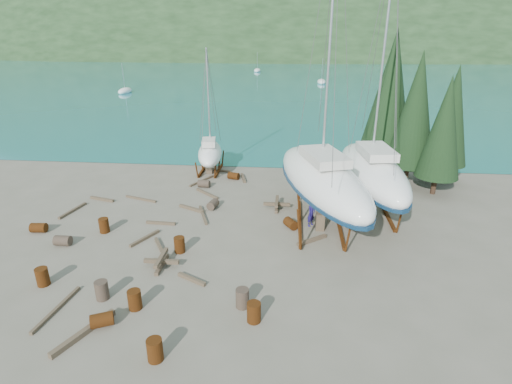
# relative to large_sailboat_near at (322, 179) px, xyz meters

# --- Properties ---
(ground) EXTENTS (600.00, 600.00, 0.00)m
(ground) POSITION_rel_large_sailboat_near_xyz_m (-5.34, -4.05, -2.97)
(ground) COLOR #625D4D
(ground) RESTS_ON ground
(bay_water) EXTENTS (700.00, 700.00, 0.00)m
(bay_water) POSITION_rel_large_sailboat_near_xyz_m (-5.34, 310.95, -2.97)
(bay_water) COLOR #1B728A
(bay_water) RESTS_ON ground
(far_hill) EXTENTS (800.00, 360.00, 110.00)m
(far_hill) POSITION_rel_large_sailboat_near_xyz_m (-5.34, 315.95, -2.97)
(far_hill) COLOR black
(far_hill) RESTS_ON ground
(far_house_left) EXTENTS (6.60, 5.60, 5.60)m
(far_house_left) POSITION_rel_large_sailboat_near_xyz_m (-65.34, 185.95, -0.05)
(far_house_left) COLOR beige
(far_house_left) RESTS_ON ground
(far_house_center) EXTENTS (6.60, 5.60, 5.60)m
(far_house_center) POSITION_rel_large_sailboat_near_xyz_m (-25.34, 185.95, -0.05)
(far_house_center) COLOR beige
(far_house_center) RESTS_ON ground
(far_house_right) EXTENTS (6.60, 5.60, 5.60)m
(far_house_right) POSITION_rel_large_sailboat_near_xyz_m (24.66, 185.95, -0.05)
(far_house_right) COLOR beige
(far_house_right) RESTS_ON ground
(cypress_near_right) EXTENTS (3.60, 3.60, 10.00)m
(cypress_near_right) POSITION_rel_large_sailboat_near_xyz_m (7.16, 7.95, 2.82)
(cypress_near_right) COLOR black
(cypress_near_right) RESTS_ON ground
(cypress_mid_right) EXTENTS (3.06, 3.06, 8.50)m
(cypress_mid_right) POSITION_rel_large_sailboat_near_xyz_m (8.66, 5.95, 1.95)
(cypress_mid_right) COLOR black
(cypress_mid_right) RESTS_ON ground
(cypress_back_left) EXTENTS (4.14, 4.14, 11.50)m
(cypress_back_left) POSITION_rel_large_sailboat_near_xyz_m (5.66, 9.95, 3.69)
(cypress_back_left) COLOR black
(cypress_back_left) RESTS_ON ground
(cypress_far_right) EXTENTS (3.24, 3.24, 9.00)m
(cypress_far_right) POSITION_rel_large_sailboat_near_xyz_m (10.16, 8.95, 2.24)
(cypress_far_right) COLOR black
(cypress_far_right) RESTS_ON ground
(moored_boat_left) EXTENTS (2.00, 5.00, 6.05)m
(moored_boat_left) POSITION_rel_large_sailboat_near_xyz_m (-35.34, 55.95, -2.58)
(moored_boat_left) COLOR white
(moored_boat_left) RESTS_ON ground
(moored_boat_mid) EXTENTS (2.00, 5.00, 6.05)m
(moored_boat_mid) POSITION_rel_large_sailboat_near_xyz_m (4.66, 75.95, -2.58)
(moored_boat_mid) COLOR white
(moored_boat_mid) RESTS_ON ground
(moored_boat_far) EXTENTS (2.00, 5.00, 6.05)m
(moored_boat_far) POSITION_rel_large_sailboat_near_xyz_m (-13.34, 105.95, -2.58)
(moored_boat_far) COLOR white
(moored_boat_far) RESTS_ON ground
(large_sailboat_near) EXTENTS (6.82, 12.20, 18.45)m
(large_sailboat_near) POSITION_rel_large_sailboat_near_xyz_m (0.00, 0.00, 0.00)
(large_sailboat_near) COLOR white
(large_sailboat_near) RESTS_ON ground
(large_sailboat_far) EXTENTS (4.41, 11.15, 17.17)m
(large_sailboat_far) POSITION_rel_large_sailboat_near_xyz_m (3.34, 2.24, -0.17)
(large_sailboat_far) COLOR white
(large_sailboat_far) RESTS_ON ground
(small_sailboat_shore) EXTENTS (2.90, 6.49, 10.04)m
(small_sailboat_shore) POSITION_rel_large_sailboat_near_xyz_m (-8.72, 9.44, -1.31)
(small_sailboat_shore) COLOR white
(small_sailboat_shore) RESTS_ON ground
(worker) EXTENTS (0.67, 0.72, 1.65)m
(worker) POSITION_rel_large_sailboat_near_xyz_m (-0.53, -0.21, -2.14)
(worker) COLOR navy
(worker) RESTS_ON ground
(drum_0) EXTENTS (0.58, 0.58, 0.88)m
(drum_0) POSITION_rel_large_sailboat_near_xyz_m (-13.28, -7.67, -2.53)
(drum_0) COLOR #613010
(drum_0) RESTS_ON ground
(drum_2) EXTENTS (0.92, 0.64, 0.58)m
(drum_2) POSITION_rel_large_sailboat_near_xyz_m (-16.69, -2.59, -2.68)
(drum_2) COLOR #613010
(drum_2) RESTS_ON ground
(drum_3) EXTENTS (0.58, 0.58, 0.88)m
(drum_3) POSITION_rel_large_sailboat_near_xyz_m (-6.51, -11.71, -2.53)
(drum_3) COLOR #613010
(drum_3) RESTS_ON ground
(drum_4) EXTENTS (1.01, 0.81, 0.58)m
(drum_4) POSITION_rel_large_sailboat_near_xyz_m (-6.48, 7.70, -2.68)
(drum_4) COLOR #613010
(drum_4) RESTS_ON ground
(drum_6) EXTENTS (0.96, 1.05, 0.58)m
(drum_6) POSITION_rel_large_sailboat_near_xyz_m (-1.76, -0.64, -2.68)
(drum_6) COLOR #613010
(drum_6) RESTS_ON ground
(drum_7) EXTENTS (0.58, 0.58, 0.88)m
(drum_7) POSITION_rel_large_sailboat_near_xyz_m (-3.17, -9.30, -2.53)
(drum_7) COLOR #613010
(drum_7) RESTS_ON ground
(drum_8) EXTENTS (0.58, 0.58, 0.88)m
(drum_8) POSITION_rel_large_sailboat_near_xyz_m (-12.80, -2.22, -2.53)
(drum_8) COLOR #613010
(drum_8) RESTS_ON ground
(drum_9) EXTENTS (0.93, 0.66, 0.58)m
(drum_9) POSITION_rel_large_sailboat_near_xyz_m (-8.48, 5.68, -2.68)
(drum_9) COLOR #2D2823
(drum_9) RESTS_ON ground
(drum_11) EXTENTS (0.77, 0.99, 0.58)m
(drum_11) POSITION_rel_large_sailboat_near_xyz_m (-7.03, 1.82, -2.68)
(drum_11) COLOR #2D2823
(drum_11) RESTS_ON ground
(drum_12) EXTENTS (1.04, 0.90, 0.58)m
(drum_12) POSITION_rel_large_sailboat_near_xyz_m (-9.24, -10.16, -2.68)
(drum_12) COLOR #613010
(drum_12) RESTS_ON ground
(drum_13) EXTENTS (0.58, 0.58, 0.88)m
(drum_13) POSITION_rel_large_sailboat_near_xyz_m (-8.33, -8.95, -2.53)
(drum_13) COLOR #613010
(drum_13) RESTS_ON ground
(drum_14) EXTENTS (0.58, 0.58, 0.88)m
(drum_14) POSITION_rel_large_sailboat_near_xyz_m (-7.71, -4.09, -2.53)
(drum_14) COLOR #613010
(drum_14) RESTS_ON ground
(drum_15) EXTENTS (0.88, 0.58, 0.58)m
(drum_15) POSITION_rel_large_sailboat_near_xyz_m (-14.40, -3.98, -2.68)
(drum_15) COLOR #2D2823
(drum_15) RESTS_ON ground
(drum_16) EXTENTS (0.58, 0.58, 0.88)m
(drum_16) POSITION_rel_large_sailboat_near_xyz_m (-10.03, -8.43, -2.53)
(drum_16) COLOR #2D2823
(drum_16) RESTS_ON ground
(drum_17) EXTENTS (0.58, 0.58, 0.88)m
(drum_17) POSITION_rel_large_sailboat_near_xyz_m (-3.75, -8.42, -2.53)
(drum_17) COLOR #2D2823
(drum_17) RESTS_ON ground
(timber_0) EXTENTS (1.43, 2.56, 0.14)m
(timber_0) POSITION_rel_large_sailboat_near_xyz_m (-8.94, 6.89, -2.90)
(timber_0) COLOR brown
(timber_0) RESTS_ON ground
(timber_1) EXTENTS (1.74, 1.39, 0.19)m
(timber_1) POSITION_rel_large_sailboat_near_xyz_m (-0.53, -2.28, -2.87)
(timber_1) COLOR brown
(timber_1) RESTS_ON ground
(timber_2) EXTENTS (1.96, 0.72, 0.19)m
(timber_2) POSITION_rel_large_sailboat_near_xyz_m (-15.16, 2.45, -2.88)
(timber_2) COLOR brown
(timber_2) RESTS_ON ground
(timber_3) EXTENTS (0.49, 3.13, 0.15)m
(timber_3) POSITION_rel_large_sailboat_near_xyz_m (-11.64, -9.40, -2.90)
(timber_3) COLOR brown
(timber_3) RESTS_ON ground
(timber_4) EXTENTS (1.88, 0.26, 0.17)m
(timber_4) POSITION_rel_large_sailboat_near_xyz_m (-9.80, -0.89, -2.89)
(timber_4) COLOR brown
(timber_4) RESTS_ON ground
(timber_5) EXTENTS (1.57, 2.54, 0.16)m
(timber_5) POSITION_rel_large_sailboat_near_xyz_m (-8.75, -4.11, -2.89)
(timber_5) COLOR brown
(timber_5) RESTS_ON ground
(timber_6) EXTENTS (0.67, 1.94, 0.19)m
(timber_6) POSITION_rel_large_sailboat_near_xyz_m (-5.71, 7.84, -2.88)
(timber_6) COLOR brown
(timber_6) RESTS_ON ground
(timber_7) EXTENTS (1.55, 0.95, 0.17)m
(timber_7) POSITION_rel_large_sailboat_near_xyz_m (-6.42, -6.71, -2.88)
(timber_7) COLOR brown
(timber_7) RESTS_ON ground
(timber_8) EXTENTS (1.90, 1.08, 0.19)m
(timber_8) POSITION_rel_large_sailboat_near_xyz_m (-8.43, 1.42, -2.88)
(timber_8) COLOR brown
(timber_8) RESTS_ON ground
(timber_9) EXTENTS (2.54, 0.69, 0.15)m
(timber_9) POSITION_rel_large_sailboat_near_xyz_m (-8.22, 9.62, -2.90)
(timber_9) COLOR brown
(timber_9) RESTS_ON ground
(timber_10) EXTENTS (1.98, 1.79, 0.16)m
(timber_10) POSITION_rel_large_sailboat_near_xyz_m (-7.94, 4.19, -2.89)
(timber_10) COLOR brown
(timber_10) RESTS_ON ground
(timber_11) EXTENTS (1.12, 2.66, 0.15)m
(timber_11) POSITION_rel_large_sailboat_near_xyz_m (-7.44, 0.54, -2.89)
(timber_11) COLOR brown
(timber_11) RESTS_ON ground
(timber_12) EXTENTS (1.13, 2.05, 0.17)m
(timber_12) POSITION_rel_large_sailboat_near_xyz_m (-10.09, -2.92, -2.89)
(timber_12) COLOR brown
(timber_12) RESTS_ON ground
(timber_15) EXTENTS (2.52, 0.95, 0.15)m
(timber_15) POSITION_rel_large_sailboat_near_xyz_m (-12.45, 2.80, -2.90)
(timber_15) COLOR brown
(timber_15) RESTS_ON ground
(timber_16) EXTENTS (1.44, 2.77, 0.23)m
(timber_16) POSITION_rel_large_sailboat_near_xyz_m (-9.74, -10.72, -2.86)
(timber_16) COLOR brown
(timber_16) RESTS_ON ground
(timber_17) EXTENTS (0.65, 2.55, 0.16)m
(timber_17) POSITION_rel_large_sailboat_near_xyz_m (-16.23, 0.41, -2.89)
(timber_17) COLOR brown
(timber_17) RESTS_ON ground
(timber_pile_fore) EXTENTS (1.80, 1.80, 0.60)m
(timber_pile_fore) POSITION_rel_large_sailboat_near_xyz_m (-8.23, -5.61, -2.67)
(timber_pile_fore) COLOR brown
(timber_pile_fore) RESTS_ON ground
(timber_pile_aft) EXTENTS (1.80, 1.80, 0.60)m
(timber_pile_aft) POSITION_rel_large_sailboat_near_xyz_m (-2.73, 2.22, -2.67)
(timber_pile_aft) COLOR brown
(timber_pile_aft) RESTS_ON ground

